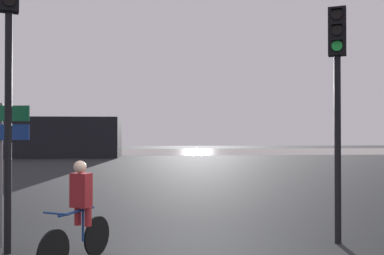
% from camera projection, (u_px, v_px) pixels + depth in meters
% --- Properties ---
extents(water_strip, '(80.00, 16.00, 0.01)m').
position_uv_depth(water_strip, '(163.00, 152.00, 46.34)').
color(water_strip, '#9E937F').
rests_on(water_strip, ground).
extents(distant_building, '(12.66, 4.00, 3.34)m').
position_uv_depth(distant_building, '(43.00, 137.00, 35.63)').
color(distant_building, black).
rests_on(distant_building, ground).
extents(traffic_light_near_left, '(0.38, 0.40, 5.03)m').
position_uv_depth(traffic_light_near_left, '(9.00, 51.00, 7.32)').
color(traffic_light_near_left, black).
rests_on(traffic_light_near_left, ground).
extents(traffic_light_near_right, '(0.39, 0.41, 4.40)m').
position_uv_depth(traffic_light_near_right, '(337.00, 79.00, 7.98)').
color(traffic_light_near_right, black).
rests_on(traffic_light_near_right, ground).
extents(direction_sign_post, '(1.10, 0.17, 2.60)m').
position_uv_depth(direction_sign_post, '(0.00, 147.00, 7.72)').
color(direction_sign_post, slate).
rests_on(direction_sign_post, ground).
extents(cyclist, '(0.84, 1.53, 1.62)m').
position_uv_depth(cyclist, '(80.00, 211.00, 6.72)').
color(cyclist, black).
rests_on(cyclist, ground).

